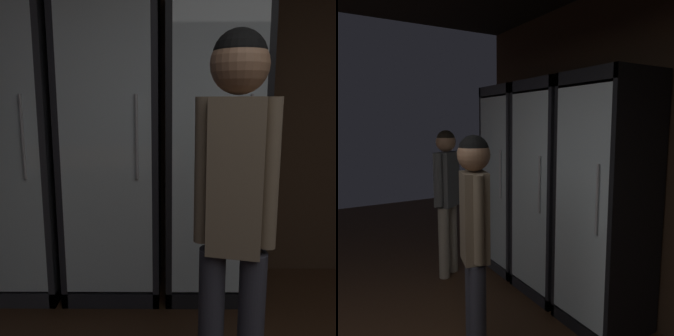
% 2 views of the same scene
% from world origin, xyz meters
% --- Properties ---
extents(wall_back, '(6.00, 0.06, 2.80)m').
position_xyz_m(wall_back, '(0.00, 3.03, 1.40)').
color(wall_back, '#382619').
rests_on(wall_back, ground).
extents(cooler_far_left, '(0.63, 0.58, 2.04)m').
position_xyz_m(cooler_far_left, '(-2.07, 2.74, 0.99)').
color(cooler_far_left, '#2B2B30').
rests_on(cooler_far_left, ground).
extents(cooler_left, '(0.63, 0.58, 2.04)m').
position_xyz_m(cooler_left, '(-1.39, 2.74, 1.00)').
color(cooler_left, black).
rests_on(cooler_left, ground).
extents(cooler_center, '(0.63, 0.58, 2.04)m').
position_xyz_m(cooler_center, '(-0.72, 2.74, 1.00)').
color(cooler_center, black).
rests_on(cooler_center, ground).
extents(shopper_near, '(0.30, 0.21, 1.58)m').
position_xyz_m(shopper_near, '(-0.77, 1.57, 0.98)').
color(shopper_near, '#2D2D38').
rests_on(shopper_near, ground).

